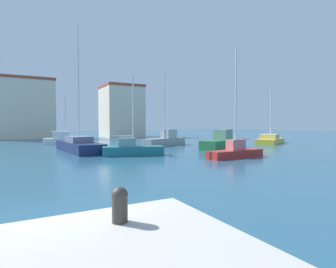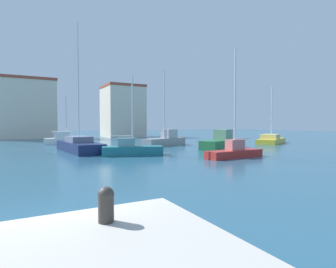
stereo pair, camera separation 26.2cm
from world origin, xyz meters
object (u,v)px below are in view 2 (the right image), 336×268
(mooring_bollard, at_px, (106,203))
(sailboat_yellow_distant_north, at_px, (271,140))
(motorboat_green_distant_east, at_px, (222,142))
(sailboat_red_behind_lamppost, at_px, (235,151))
(sailboat_grey_outer_mooring, at_px, (165,140))
(sailboat_teal_inner_mooring, at_px, (132,149))
(sailboat_white_mid_harbor, at_px, (66,139))
(sailboat_navy_far_right, at_px, (79,145))

(mooring_bollard, bearing_deg, sailboat_yellow_distant_north, 36.87)
(sailboat_yellow_distant_north, bearing_deg, motorboat_green_distant_east, -165.42)
(sailboat_red_behind_lamppost, bearing_deg, motorboat_green_distant_east, 57.32)
(sailboat_yellow_distant_north, bearing_deg, sailboat_grey_outer_mooring, 166.40)
(sailboat_teal_inner_mooring, bearing_deg, sailboat_white_mid_harbor, 101.15)
(sailboat_grey_outer_mooring, height_order, motorboat_green_distant_east, sailboat_grey_outer_mooring)
(sailboat_red_behind_lamppost, height_order, sailboat_white_mid_harbor, sailboat_red_behind_lamppost)
(sailboat_teal_inner_mooring, relative_size, sailboat_navy_far_right, 0.54)
(sailboat_red_behind_lamppost, height_order, sailboat_teal_inner_mooring, sailboat_red_behind_lamppost)
(sailboat_yellow_distant_north, bearing_deg, sailboat_red_behind_lamppost, -147.83)
(mooring_bollard, xyz_separation_m, sailboat_navy_far_right, (3.72, 23.20, -0.83))
(sailboat_grey_outer_mooring, height_order, sailboat_yellow_distant_north, sailboat_grey_outer_mooring)
(sailboat_grey_outer_mooring, xyz_separation_m, sailboat_navy_far_right, (-10.86, -2.40, -0.09))
(sailboat_white_mid_harbor, xyz_separation_m, sailboat_grey_outer_mooring, (10.70, -8.17, 0.08))
(motorboat_green_distant_east, bearing_deg, sailboat_yellow_distant_north, 14.58)
(sailboat_teal_inner_mooring, bearing_deg, motorboat_green_distant_east, 8.06)
(sailboat_grey_outer_mooring, distance_m, motorboat_green_distant_east, 7.45)
(sailboat_red_behind_lamppost, relative_size, sailboat_grey_outer_mooring, 0.95)
(sailboat_navy_far_right, bearing_deg, sailboat_teal_inner_mooring, -59.33)
(sailboat_red_behind_lamppost, bearing_deg, sailboat_navy_far_right, 132.89)
(sailboat_grey_outer_mooring, bearing_deg, mooring_bollard, -119.66)
(mooring_bollard, distance_m, sailboat_grey_outer_mooring, 29.47)
(sailboat_grey_outer_mooring, bearing_deg, sailboat_yellow_distant_north, -13.60)
(motorboat_green_distant_east, relative_size, sailboat_navy_far_right, 0.56)
(sailboat_red_behind_lamppost, height_order, sailboat_grey_outer_mooring, sailboat_grey_outer_mooring)
(sailboat_red_behind_lamppost, bearing_deg, sailboat_white_mid_harbor, 114.94)
(sailboat_white_mid_harbor, bearing_deg, sailboat_grey_outer_mooring, -37.36)
(sailboat_yellow_distant_north, bearing_deg, sailboat_white_mid_harbor, 155.25)
(sailboat_navy_far_right, height_order, sailboat_yellow_distant_north, sailboat_navy_far_right)
(mooring_bollard, bearing_deg, sailboat_white_mid_harbor, 83.45)
(sailboat_red_behind_lamppost, distance_m, sailboat_white_mid_harbor, 23.71)
(motorboat_green_distant_east, bearing_deg, mooring_bollard, -133.68)
(mooring_bollard, bearing_deg, sailboat_navy_far_right, 80.89)
(mooring_bollard, height_order, sailboat_red_behind_lamppost, sailboat_red_behind_lamppost)
(sailboat_red_behind_lamppost, xyz_separation_m, sailboat_navy_far_right, (-10.15, 10.93, 0.08))
(sailboat_red_behind_lamppost, bearing_deg, mooring_bollard, -138.49)
(sailboat_navy_far_right, distance_m, sailboat_yellow_distant_north, 25.67)
(sailboat_white_mid_harbor, bearing_deg, mooring_bollard, -96.55)
(sailboat_teal_inner_mooring, bearing_deg, sailboat_navy_far_right, 120.67)
(mooring_bollard, relative_size, sailboat_red_behind_lamppost, 0.07)
(sailboat_teal_inner_mooring, xyz_separation_m, sailboat_grey_outer_mooring, (7.51, 8.05, 0.17))
(mooring_bollard, distance_m, sailboat_white_mid_harbor, 34.01)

